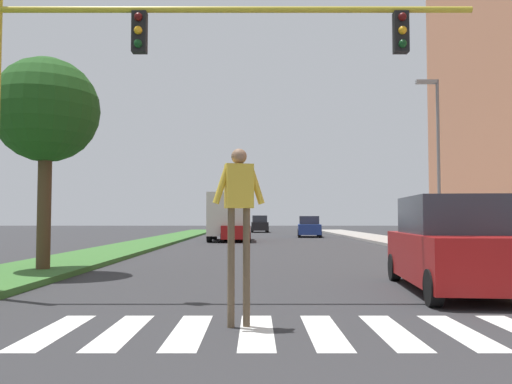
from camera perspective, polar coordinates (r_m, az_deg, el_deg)
ground_plane at (r=30.72m, az=1.50°, el=-5.71°), size 140.00×140.00×0.00m
crosswalk at (r=7.15m, az=7.35°, el=-15.05°), size 7.65×2.20×0.01m
median_strip at (r=29.35m, az=-12.33°, el=-5.63°), size 2.85×64.00×0.15m
tree_mid at (r=15.29m, az=-22.41°, el=8.24°), size 2.85×2.85×5.73m
sidewalk_right at (r=29.95m, az=16.46°, el=-5.52°), size 3.00×64.00×0.15m
traffic_light_gantry at (r=10.44m, az=-13.07°, el=13.11°), size 9.29×0.30×6.00m
street_lamp_right at (r=24.12m, az=19.12°, el=4.61°), size 1.02×0.24×7.50m
pedestrian_performer at (r=7.22m, az=-2.11°, el=-1.71°), size 0.74×0.32×2.49m
suv_crossing at (r=11.44m, az=20.72°, el=-5.62°), size 2.33×4.75×1.97m
sedan_midblock at (r=32.88m, az=-2.41°, el=-4.14°), size 1.90×4.20×1.72m
sedan_distant at (r=41.36m, az=5.70°, el=-3.90°), size 2.09×4.40×1.66m
sedan_far_horizon at (r=54.53m, az=0.19°, el=-3.62°), size 1.88×4.56×1.77m
truck_box_delivery at (r=34.11m, az=-3.33°, el=-2.68°), size 2.40×6.20×3.10m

